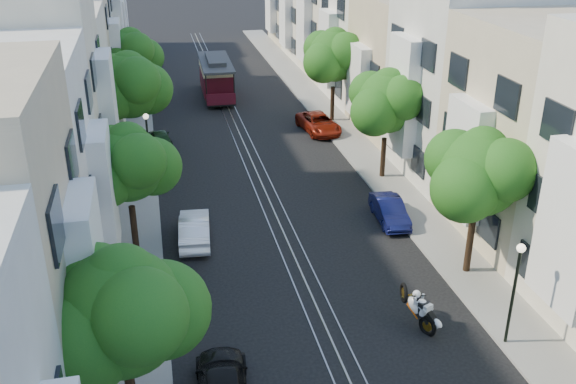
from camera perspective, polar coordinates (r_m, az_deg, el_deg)
ground at (r=44.43m, az=-4.01°, el=4.50°), size 200.00×200.00×0.00m
sidewalk_east at (r=45.92m, az=5.00°, el=5.23°), size 2.50×80.00×0.12m
sidewalk_west at (r=44.05m, az=-13.40°, el=3.78°), size 2.50×80.00×0.12m
rail_left at (r=44.36m, az=-4.72°, el=4.46°), size 0.06×80.00×0.02m
rail_slot at (r=44.43m, az=-4.01°, el=4.52°), size 0.06×80.00×0.02m
rail_right at (r=44.50m, az=-3.31°, el=4.57°), size 0.06×80.00×0.02m
lane_line at (r=44.43m, az=-4.01°, el=4.51°), size 0.08×80.00×0.01m
townhouses_east at (r=45.99m, az=10.90°, el=11.56°), size 7.75×72.00×12.00m
townhouses_west at (r=42.91m, az=-20.29°, el=9.43°), size 7.75×72.00×11.76m
tree_e_b at (r=27.90m, az=16.73°, el=1.44°), size 4.93×4.08×6.68m
tree_e_c at (r=37.32m, az=8.86°, el=7.78°), size 4.84×3.99×6.52m
tree_e_d at (r=47.34m, az=4.17°, el=11.90°), size 5.01×4.16×6.85m
tree_w_a at (r=18.60m, az=-14.44°, el=-10.57°), size 4.93×4.08×6.68m
tree_w_b at (r=29.41m, az=-13.99°, el=2.26°), size 4.72×3.87×6.27m
tree_w_c at (r=39.66m, az=-13.94°, el=9.05°), size 5.13×4.28×7.09m
tree_w_d at (r=50.46m, az=-13.78°, el=11.76°), size 4.84×3.99×6.52m
lamp_east at (r=24.49m, az=19.59°, el=-7.32°), size 0.32×0.32×4.16m
lamp_west at (r=37.45m, az=-12.35°, el=4.72°), size 0.32×0.32×4.16m
sportbike_rider at (r=25.55m, az=11.53°, el=-10.01°), size 1.00×2.06×1.64m
cable_car at (r=54.71m, az=-6.41°, el=10.25°), size 2.66×8.01×3.06m
parked_car_e_mid at (r=33.42m, az=9.02°, el=-1.64°), size 1.52×3.78×1.22m
parked_car_e_far at (r=46.10m, az=2.73°, el=6.14°), size 2.70×4.86×1.29m
parked_car_w_mid at (r=31.44m, az=-8.31°, el=-3.22°), size 1.76×4.21×1.36m
parked_car_w_far at (r=44.10m, az=-11.32°, el=4.73°), size 1.79×3.59×1.17m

